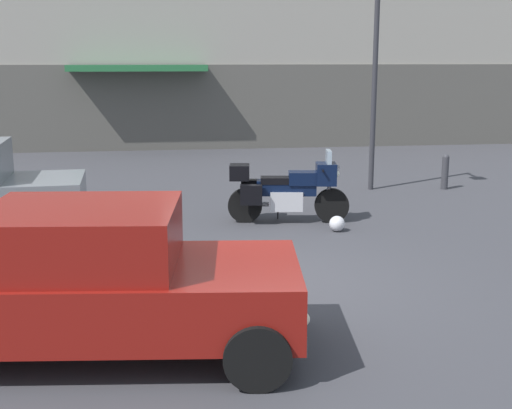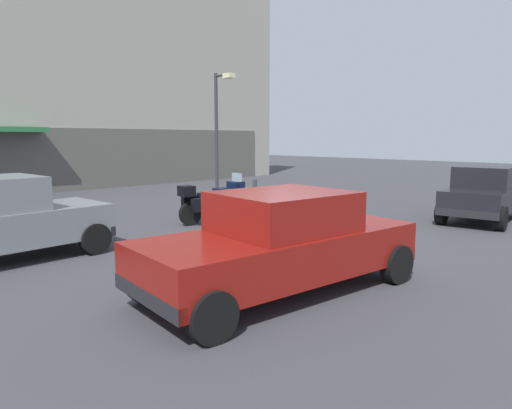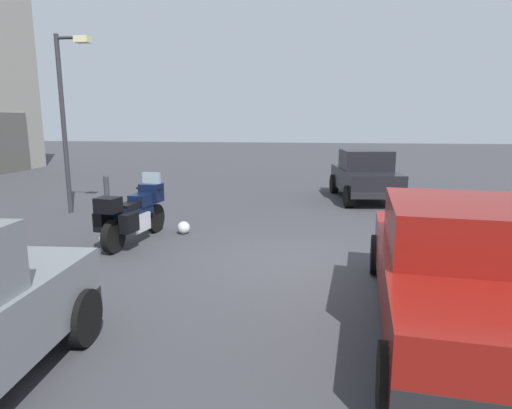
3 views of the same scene
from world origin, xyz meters
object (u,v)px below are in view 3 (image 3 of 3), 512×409
Objects in this scene: streetlamp_curbside at (67,107)px; car_sedan_far at (458,267)px; bollard_curbside at (106,187)px; helmet at (184,228)px; motorcycle at (134,213)px; car_compact_side at (365,175)px.

car_sedan_far is at bearing -125.17° from streetlamp_curbside.
car_sedan_far is 10.91m from bollard_curbside.
bollard_curbside is at bearing 44.80° from helmet.
car_sedan_far is 10.09m from streetlamp_curbside.
helmet is at bearing -135.20° from bollard_curbside.
car_sedan_far reaches higher than helmet.
bollard_curbside is (7.41, 8.01, -0.34)m from car_sedan_far.
helmet is at bearing 55.66° from car_sedan_far.
motorcycle is 7.65m from car_compact_side.
car_sedan_far is at bearing -130.78° from helmet.
motorcycle is 0.49× the size of streetlamp_curbside.
bollard_curbside is at bearing -2.27° from streetlamp_curbside.
helmet is at bearing -116.71° from streetlamp_curbside.
streetlamp_curbside is (5.69, 8.08, 2.04)m from car_sedan_far.
car_sedan_far is at bearing 173.66° from car_compact_side.
car_compact_side is (5.55, -5.26, 0.15)m from motorcycle.
streetlamp_curbside reaches higher than car_sedan_far.
car_compact_side is at bearing -69.51° from streetlamp_curbside.
motorcycle reaches higher than bollard_curbside.
car_compact_side is 4.34× the size of bollard_curbside.
helmet is 6.57m from car_compact_side.
helmet is 4.95m from bollard_curbside.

